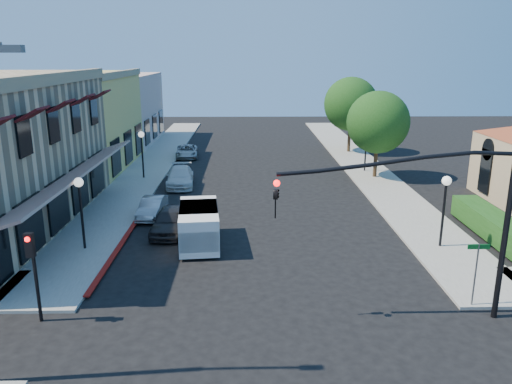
{
  "coord_description": "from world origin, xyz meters",
  "views": [
    {
      "loc": [
        -0.74,
        -14.25,
        9.04
      ],
      "look_at": [
        -0.34,
        8.89,
        2.6
      ],
      "focal_mm": 35.0,
      "sensor_mm": 36.0,
      "label": 1
    }
  ],
  "objects_px": {
    "street_name_sign": "(477,265)",
    "parked_car_b": "(152,208)",
    "street_tree_b": "(351,104)",
    "parked_car_a": "(170,221)",
    "white_van": "(199,224)",
    "parked_car_d": "(187,151)",
    "secondary_signal": "(33,261)",
    "lamppost_left_far": "(142,143)",
    "lamppost_left_near": "(80,195)",
    "signal_mast_arm": "(446,208)",
    "lamppost_right_near": "(445,193)",
    "parked_car_c": "(180,177)",
    "street_tree_a": "(378,122)",
    "lamppost_right_far": "(366,138)"
  },
  "relations": [
    {
      "from": "lamppost_right_near",
      "to": "parked_car_d",
      "type": "height_order",
      "value": "lamppost_right_near"
    },
    {
      "from": "white_van",
      "to": "secondary_signal",
      "type": "bearing_deg",
      "value": -124.07
    },
    {
      "from": "street_tree_b",
      "to": "parked_car_d",
      "type": "relative_size",
      "value": 1.74
    },
    {
      "from": "street_name_sign",
      "to": "lamppost_left_near",
      "type": "bearing_deg",
      "value": 160.07
    },
    {
      "from": "white_van",
      "to": "parked_car_d",
      "type": "bearing_deg",
      "value": 98.23
    },
    {
      "from": "white_van",
      "to": "parked_car_c",
      "type": "bearing_deg",
      "value": 101.92
    },
    {
      "from": "secondary_signal",
      "to": "parked_car_c",
      "type": "height_order",
      "value": "secondary_signal"
    },
    {
      "from": "parked_car_b",
      "to": "parked_car_d",
      "type": "xyz_separation_m",
      "value": [
        0.0,
        16.96,
        -0.0
      ]
    },
    {
      "from": "street_tree_a",
      "to": "lamppost_left_near",
      "type": "relative_size",
      "value": 1.82
    },
    {
      "from": "lamppost_left_far",
      "to": "street_name_sign",
      "type": "bearing_deg",
      "value": -51.06
    },
    {
      "from": "street_tree_b",
      "to": "lamppost_left_far",
      "type": "bearing_deg",
      "value": -149.97
    },
    {
      "from": "street_tree_b",
      "to": "lamppost_right_near",
      "type": "xyz_separation_m",
      "value": [
        -0.3,
        -24.0,
        -1.81
      ]
    },
    {
      "from": "lamppost_left_far",
      "to": "lamppost_right_far",
      "type": "height_order",
      "value": "same"
    },
    {
      "from": "parked_car_a",
      "to": "parked_car_d",
      "type": "height_order",
      "value": "parked_car_a"
    },
    {
      "from": "street_tree_a",
      "to": "secondary_signal",
      "type": "relative_size",
      "value": 1.95
    },
    {
      "from": "lamppost_right_near",
      "to": "white_van",
      "type": "bearing_deg",
      "value": 176.9
    },
    {
      "from": "parked_car_c",
      "to": "street_name_sign",
      "type": "bearing_deg",
      "value": -58.94
    },
    {
      "from": "white_van",
      "to": "parked_car_c",
      "type": "relative_size",
      "value": 0.98
    },
    {
      "from": "lamppost_left_far",
      "to": "lamppost_right_far",
      "type": "bearing_deg",
      "value": 6.71
    },
    {
      "from": "lamppost_right_near",
      "to": "parked_car_b",
      "type": "xyz_separation_m",
      "value": [
        -14.7,
        5.0,
        -2.17
      ]
    },
    {
      "from": "signal_mast_arm",
      "to": "lamppost_right_near",
      "type": "xyz_separation_m",
      "value": [
        2.64,
        6.5,
        -1.35
      ]
    },
    {
      "from": "signal_mast_arm",
      "to": "parked_car_a",
      "type": "relative_size",
      "value": 2.03
    },
    {
      "from": "signal_mast_arm",
      "to": "lamppost_left_near",
      "type": "relative_size",
      "value": 2.24
    },
    {
      "from": "street_tree_a",
      "to": "white_van",
      "type": "distance_m",
      "value": 18.18
    },
    {
      "from": "parked_car_c",
      "to": "parked_car_d",
      "type": "distance_m",
      "value": 9.98
    },
    {
      "from": "lamppost_left_far",
      "to": "parked_car_a",
      "type": "xyz_separation_m",
      "value": [
        3.7,
        -11.64,
        -2.06
      ]
    },
    {
      "from": "street_tree_b",
      "to": "parked_car_a",
      "type": "xyz_separation_m",
      "value": [
        -13.6,
        -21.64,
        -3.87
      ]
    },
    {
      "from": "white_van",
      "to": "parked_car_c",
      "type": "height_order",
      "value": "white_van"
    },
    {
      "from": "lamppost_left_far",
      "to": "white_van",
      "type": "relative_size",
      "value": 0.81
    },
    {
      "from": "street_tree_a",
      "to": "parked_car_a",
      "type": "relative_size",
      "value": 1.64
    },
    {
      "from": "street_name_sign",
      "to": "parked_car_b",
      "type": "relative_size",
      "value": 0.73
    },
    {
      "from": "lamppost_left_near",
      "to": "lamppost_right_near",
      "type": "distance_m",
      "value": 17.0
    },
    {
      "from": "street_tree_a",
      "to": "lamppost_right_near",
      "type": "distance_m",
      "value": 14.08
    },
    {
      "from": "street_tree_a",
      "to": "parked_car_d",
      "type": "relative_size",
      "value": 1.61
    },
    {
      "from": "white_van",
      "to": "parked_car_a",
      "type": "distance_m",
      "value": 2.45
    },
    {
      "from": "street_tree_a",
      "to": "lamppost_left_far",
      "type": "bearing_deg",
      "value": 180.0
    },
    {
      "from": "street_tree_b",
      "to": "parked_car_b",
      "type": "distance_m",
      "value": 24.53
    },
    {
      "from": "lamppost_right_near",
      "to": "lamppost_right_far",
      "type": "height_order",
      "value": "same"
    },
    {
      "from": "signal_mast_arm",
      "to": "parked_car_b",
      "type": "bearing_deg",
      "value": 136.34
    },
    {
      "from": "white_van",
      "to": "parked_car_d",
      "type": "height_order",
      "value": "white_van"
    },
    {
      "from": "lamppost_left_near",
      "to": "lamppost_right_near",
      "type": "xyz_separation_m",
      "value": [
        17.0,
        0.0,
        0.0
      ]
    },
    {
      "from": "street_tree_b",
      "to": "secondary_signal",
      "type": "xyz_separation_m",
      "value": [
        -16.8,
        -30.59,
        -2.23
      ]
    },
    {
      "from": "signal_mast_arm",
      "to": "street_tree_b",
      "type": "bearing_deg",
      "value": 84.49
    },
    {
      "from": "lamppost_left_near",
      "to": "lamppost_right_far",
      "type": "distance_m",
      "value": 23.35
    },
    {
      "from": "parked_car_c",
      "to": "lamppost_left_near",
      "type": "bearing_deg",
      "value": -109.08
    },
    {
      "from": "street_name_sign",
      "to": "lamppost_right_near",
      "type": "xyz_separation_m",
      "value": [
        1.0,
        5.8,
        1.04
      ]
    },
    {
      "from": "street_tree_a",
      "to": "lamppost_right_far",
      "type": "distance_m",
      "value": 2.49
    },
    {
      "from": "secondary_signal",
      "to": "lamppost_left_far",
      "type": "bearing_deg",
      "value": 91.39
    },
    {
      "from": "lamppost_right_near",
      "to": "parked_car_d",
      "type": "xyz_separation_m",
      "value": [
        -14.7,
        21.96,
        -2.18
      ]
    },
    {
      "from": "street_tree_a",
      "to": "lamppost_right_near",
      "type": "relative_size",
      "value": 1.82
    }
  ]
}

